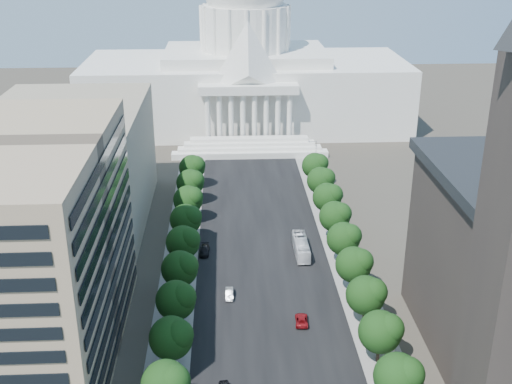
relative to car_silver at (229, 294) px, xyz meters
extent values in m
cube|color=black|center=(7.89, 31.37, -0.76)|extent=(30.00, 260.00, 0.01)
cube|color=gray|center=(-11.11, 31.37, -0.76)|extent=(8.00, 260.00, 0.02)
cube|color=gray|center=(26.89, 31.37, -0.76)|extent=(8.00, 260.00, 0.02)
cube|color=white|center=(7.89, 126.37, 11.74)|extent=(120.00, 50.00, 25.00)
cube|color=white|center=(7.89, 126.37, 26.24)|extent=(60.00, 40.00, 4.00)
cube|color=white|center=(7.89, 99.37, 19.74)|extent=(34.00, 8.00, 3.00)
cylinder|color=white|center=(7.89, 126.37, 36.24)|extent=(32.00, 32.00, 16.00)
cube|color=gray|center=(-40.11, 41.37, 14.24)|extent=(38.00, 52.00, 30.00)
sphere|color=black|center=(-10.11, -34.63, 5.41)|extent=(7.60, 7.60, 7.60)
sphere|color=black|center=(-8.78, -35.39, 6.55)|extent=(5.32, 5.32, 5.32)
cylinder|color=#33261C|center=(-10.11, -22.63, 0.71)|extent=(0.56, 0.56, 2.94)
sphere|color=black|center=(-10.11, -22.63, 5.41)|extent=(7.60, 7.60, 7.60)
sphere|color=black|center=(-8.78, -23.39, 6.55)|extent=(5.32, 5.32, 5.32)
cylinder|color=#33261C|center=(-10.11, -10.63, 0.71)|extent=(0.56, 0.56, 2.94)
sphere|color=black|center=(-10.11, -10.63, 5.41)|extent=(7.60, 7.60, 7.60)
sphere|color=black|center=(-8.78, -11.39, 6.55)|extent=(5.32, 5.32, 5.32)
cylinder|color=#33261C|center=(-10.11, 1.37, 0.71)|extent=(0.56, 0.56, 2.94)
sphere|color=black|center=(-10.11, 1.37, 5.41)|extent=(7.60, 7.60, 7.60)
sphere|color=black|center=(-8.78, 0.61, 6.55)|extent=(5.32, 5.32, 5.32)
cylinder|color=#33261C|center=(-10.11, 13.37, 0.71)|extent=(0.56, 0.56, 2.94)
sphere|color=black|center=(-10.11, 13.37, 5.41)|extent=(7.60, 7.60, 7.60)
sphere|color=black|center=(-8.78, 12.61, 6.55)|extent=(5.32, 5.32, 5.32)
cylinder|color=#33261C|center=(-10.11, 25.37, 0.71)|extent=(0.56, 0.56, 2.94)
sphere|color=black|center=(-10.11, 25.37, 5.41)|extent=(7.60, 7.60, 7.60)
sphere|color=black|center=(-8.78, 24.61, 6.55)|extent=(5.32, 5.32, 5.32)
cylinder|color=#33261C|center=(-10.11, 37.37, 0.71)|extent=(0.56, 0.56, 2.94)
sphere|color=black|center=(-10.11, 37.37, 5.41)|extent=(7.60, 7.60, 7.60)
sphere|color=black|center=(-8.78, 36.61, 6.55)|extent=(5.32, 5.32, 5.32)
cylinder|color=#33261C|center=(-10.11, 49.37, 0.71)|extent=(0.56, 0.56, 2.94)
sphere|color=black|center=(-10.11, 49.37, 5.41)|extent=(7.60, 7.60, 7.60)
sphere|color=black|center=(-8.78, 48.61, 6.55)|extent=(5.32, 5.32, 5.32)
cylinder|color=#33261C|center=(-10.11, 61.37, 0.71)|extent=(0.56, 0.56, 2.94)
sphere|color=black|center=(-10.11, 61.37, 5.41)|extent=(7.60, 7.60, 7.60)
sphere|color=black|center=(-8.78, 60.61, 6.55)|extent=(5.32, 5.32, 5.32)
sphere|color=black|center=(25.89, -34.63, 5.41)|extent=(7.60, 7.60, 7.60)
sphere|color=black|center=(27.22, -35.39, 6.55)|extent=(5.32, 5.32, 5.32)
cylinder|color=#33261C|center=(25.89, -22.63, 0.71)|extent=(0.56, 0.56, 2.94)
sphere|color=black|center=(25.89, -22.63, 5.41)|extent=(7.60, 7.60, 7.60)
sphere|color=black|center=(27.22, -23.39, 6.55)|extent=(5.32, 5.32, 5.32)
cylinder|color=#33261C|center=(25.89, -10.63, 0.71)|extent=(0.56, 0.56, 2.94)
sphere|color=black|center=(25.89, -10.63, 5.41)|extent=(7.60, 7.60, 7.60)
sphere|color=black|center=(27.22, -11.39, 6.55)|extent=(5.32, 5.32, 5.32)
cylinder|color=#33261C|center=(25.89, 1.37, 0.71)|extent=(0.56, 0.56, 2.94)
sphere|color=black|center=(25.89, 1.37, 5.41)|extent=(7.60, 7.60, 7.60)
sphere|color=black|center=(27.22, 0.61, 6.55)|extent=(5.32, 5.32, 5.32)
cylinder|color=#33261C|center=(25.89, 13.37, 0.71)|extent=(0.56, 0.56, 2.94)
sphere|color=black|center=(25.89, 13.37, 5.41)|extent=(7.60, 7.60, 7.60)
sphere|color=black|center=(27.22, 12.61, 6.55)|extent=(5.32, 5.32, 5.32)
cylinder|color=#33261C|center=(25.89, 25.37, 0.71)|extent=(0.56, 0.56, 2.94)
sphere|color=black|center=(25.89, 25.37, 5.41)|extent=(7.60, 7.60, 7.60)
sphere|color=black|center=(27.22, 24.61, 6.55)|extent=(5.32, 5.32, 5.32)
cylinder|color=#33261C|center=(25.89, 37.37, 0.71)|extent=(0.56, 0.56, 2.94)
sphere|color=black|center=(25.89, 37.37, 5.41)|extent=(7.60, 7.60, 7.60)
sphere|color=black|center=(27.22, 36.61, 6.55)|extent=(5.32, 5.32, 5.32)
cylinder|color=#33261C|center=(25.89, 49.37, 0.71)|extent=(0.56, 0.56, 2.94)
sphere|color=black|center=(25.89, 49.37, 5.41)|extent=(7.60, 7.60, 7.60)
sphere|color=black|center=(27.22, 48.61, 6.55)|extent=(5.32, 5.32, 5.32)
cylinder|color=#33261C|center=(25.89, 61.37, 0.71)|extent=(0.56, 0.56, 2.94)
sphere|color=black|center=(25.89, 61.37, 5.41)|extent=(7.60, 7.60, 7.60)
sphere|color=black|center=(27.22, 60.61, 6.55)|extent=(5.32, 5.32, 5.32)
cylinder|color=gray|center=(28.39, -23.63, 3.74)|extent=(0.18, 0.18, 9.00)
cylinder|color=gray|center=(27.19, -23.63, 8.04)|extent=(2.40, 0.14, 0.14)
sphere|color=gray|center=(26.09, -23.63, 7.94)|extent=(0.44, 0.44, 0.44)
cylinder|color=gray|center=(28.39, 1.37, 3.74)|extent=(0.18, 0.18, 9.00)
cylinder|color=gray|center=(27.19, 1.37, 8.04)|extent=(2.40, 0.14, 0.14)
sphere|color=gray|center=(26.09, 1.37, 7.94)|extent=(0.44, 0.44, 0.44)
cylinder|color=gray|center=(28.39, 26.37, 3.74)|extent=(0.18, 0.18, 9.00)
cylinder|color=gray|center=(27.19, 26.37, 8.04)|extent=(2.40, 0.14, 0.14)
sphere|color=gray|center=(26.09, 26.37, 7.94)|extent=(0.44, 0.44, 0.44)
cylinder|color=gray|center=(28.39, 51.37, 3.74)|extent=(0.18, 0.18, 9.00)
cylinder|color=gray|center=(27.19, 51.37, 8.04)|extent=(2.40, 0.14, 0.14)
sphere|color=gray|center=(26.09, 51.37, 7.94)|extent=(0.44, 0.44, 0.44)
cylinder|color=gray|center=(28.39, 76.37, 3.74)|extent=(0.18, 0.18, 9.00)
cylinder|color=gray|center=(27.19, 76.37, 8.04)|extent=(2.40, 0.14, 0.14)
sphere|color=gray|center=(26.09, 76.37, 7.94)|extent=(0.44, 0.44, 0.44)
imported|color=#A6AAAE|center=(0.00, 0.00, 0.00)|extent=(1.64, 4.61, 1.51)
imported|color=maroon|center=(13.85, -10.24, -0.04)|extent=(2.71, 5.29, 1.43)
imported|color=black|center=(-5.61, 19.48, 0.04)|extent=(2.51, 5.61, 1.60)
imported|color=white|center=(17.06, 18.44, 1.03)|extent=(3.03, 12.83, 3.57)
camera|label=1|loc=(-0.20, -114.72, 70.06)|focal=45.00mm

